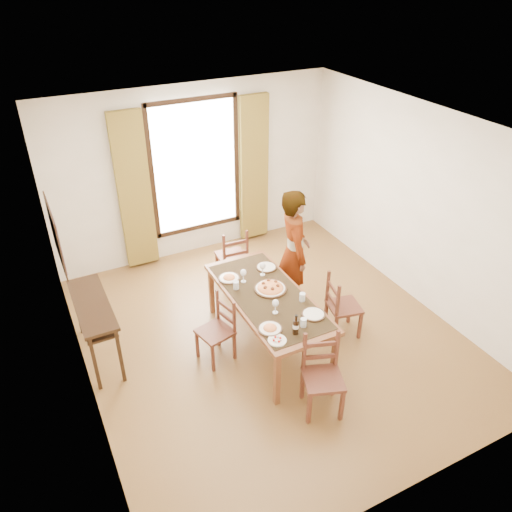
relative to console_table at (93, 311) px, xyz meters
name	(u,v)px	position (x,y,z in m)	size (l,w,h in m)	color
ground	(270,335)	(2.03, -0.60, -0.68)	(5.00, 5.00, 0.00)	brown
room_shell	(266,226)	(2.03, -0.47, 0.86)	(4.60, 5.10, 2.74)	silver
console_table	(93,311)	(0.00, 0.00, 0.00)	(0.38, 1.20, 0.80)	black
dining_table	(268,299)	(1.92, -0.73, 0.01)	(0.86, 1.95, 0.76)	brown
chair_west	(217,331)	(1.27, -0.67, -0.29)	(0.45, 0.45, 0.85)	brown
chair_north	(232,258)	(2.11, 0.72, -0.26)	(0.43, 0.43, 0.92)	brown
chair_south	(322,377)	(1.96, -1.90, -0.26)	(0.52, 0.52, 0.92)	brown
chair_east	(342,307)	(2.87, -0.97, -0.28)	(0.46, 0.46, 0.88)	brown
man	(294,252)	(2.60, -0.20, 0.20)	(0.59, 0.74, 1.77)	#92949A
plate_sw	(270,328)	(1.65, -1.30, 0.10)	(0.27, 0.27, 0.05)	silver
plate_se	(314,313)	(2.20, -1.30, 0.10)	(0.27, 0.27, 0.05)	silver
plate_nw	(229,277)	(1.65, -0.21, 0.10)	(0.27, 0.27, 0.05)	silver
plate_ne	(266,266)	(2.19, -0.19, 0.10)	(0.27, 0.27, 0.05)	silver
pasta_platter	(270,286)	(2.00, -0.65, 0.12)	(0.40, 0.40, 0.10)	red
caprese_plate	(277,340)	(1.63, -1.50, 0.09)	(0.20, 0.20, 0.04)	silver
wine_glass_a	(275,306)	(1.84, -1.07, 0.16)	(0.08, 0.08, 0.18)	white
wine_glass_b	(263,269)	(2.07, -0.31, 0.16)	(0.08, 0.08, 0.18)	white
wine_glass_c	(243,275)	(1.79, -0.34, 0.16)	(0.08, 0.08, 0.18)	white
tumbler_a	(302,297)	(2.23, -1.01, 0.12)	(0.07, 0.07, 0.10)	silver
tumbler_b	(236,285)	(1.64, -0.44, 0.12)	(0.07, 0.07, 0.10)	silver
tumbler_c	(303,323)	(2.00, -1.42, 0.12)	(0.07, 0.07, 0.10)	silver
wine_bottle	(296,324)	(1.86, -1.48, 0.20)	(0.07, 0.07, 0.25)	black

